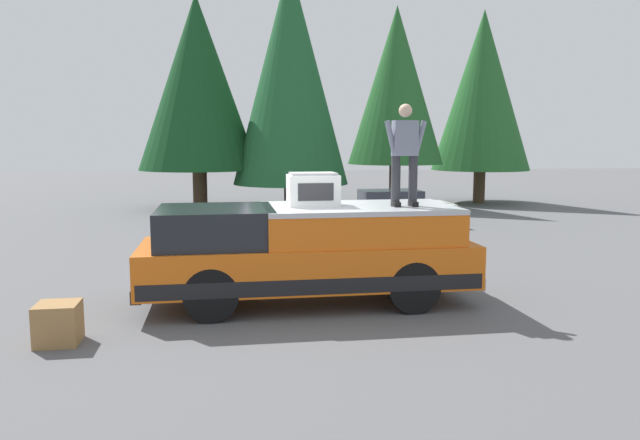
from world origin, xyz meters
name	(u,v)px	position (x,y,z in m)	size (l,w,h in m)	color
ground_plane	(272,304)	(0.00, 0.00, 0.00)	(90.00, 90.00, 0.00)	#565659
pickup_truck	(307,252)	(0.00, -0.60, 0.87)	(2.01, 5.54, 1.65)	orange
compressor_unit	(313,189)	(0.08, -0.71, 1.93)	(0.65, 0.84, 0.56)	silver
person_on_truck_bed	(405,152)	(-0.22, -2.21, 2.55)	(0.29, 0.72, 1.69)	#333338
parked_car_white	(388,208)	(8.92, -4.43, 0.58)	(1.64, 4.10, 1.16)	white
wooden_crate	(58,323)	(-1.58, 3.03, 0.28)	(0.56, 0.56, 0.56)	olive
conifer_far_left	(482,91)	(15.53, -10.37, 4.85)	(4.21, 4.21, 8.27)	#4C3826
conifer_left	(396,86)	(14.62, -6.27, 4.92)	(3.89, 3.89, 8.11)	#4C3826
conifer_center_left	(290,75)	(14.37, -1.91, 5.28)	(4.55, 4.55, 9.57)	#4C3826
conifer_center_right	(197,83)	(15.11, 1.68, 4.97)	(4.75, 4.75, 8.41)	#4C3826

